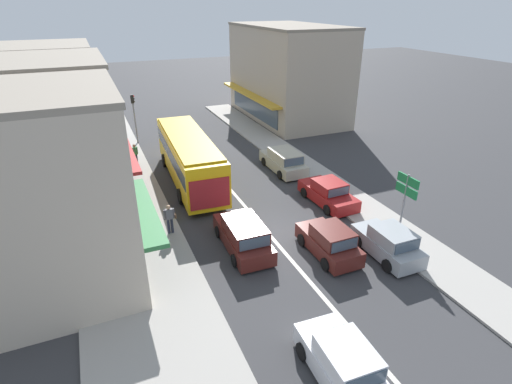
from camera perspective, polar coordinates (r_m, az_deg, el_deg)
name	(u,v)px	position (r m, az deg, el deg)	size (l,w,h in m)	color
ground_plane	(271,236)	(21.02, 2.13, -6.35)	(140.00, 140.00, 0.00)	#353538
lane_centre_line	(243,204)	(24.21, -1.89, -1.70)	(0.20, 28.00, 0.01)	silver
sidewalk_left	(123,209)	(24.70, -18.51, -2.37)	(5.20, 44.00, 0.14)	#A39E96
kerb_right	(315,175)	(28.33, 8.36, 2.42)	(2.80, 44.00, 0.12)	#A39E96
shopfront_corner_near	(35,196)	(18.02, -28.98, -0.56)	(8.12, 7.21, 8.34)	beige
shopfront_mid_block	(44,137)	(25.48, -27.98, 6.92)	(8.39, 7.99, 8.45)	beige
shopfront_far_end	(49,106)	(32.98, -27.42, 10.81)	(7.61, 7.27, 8.46)	beige
building_right_far	(287,73)	(42.03, 4.51, 16.60)	(8.42, 13.77, 9.01)	#B2A38E
city_bus	(189,156)	(26.80, -9.53, 5.14)	(3.11, 10.96, 3.23)	yellow
hatchback_adjacent_lane_lead	(329,242)	(19.59, 10.44, -7.00)	(1.82, 3.70, 1.54)	#561E19
hatchback_queue_gap_filler	(342,363)	(14.13, 12.25, -22.80)	(1.95, 3.77, 1.54)	silver
wagon_queue_far_back	(243,235)	(19.68, -1.81, -6.22)	(2.04, 4.55, 1.58)	#561E19
parked_hatchback_kerb_front	(388,243)	(20.18, 18.38, -6.95)	(1.85, 3.72, 1.54)	#9EA3A8
parked_sedan_kerb_second	(328,193)	(24.41, 10.26, -0.16)	(2.01, 4.26, 1.47)	maroon
parked_wagon_kerb_third	(284,161)	(28.70, 3.98, 4.43)	(1.96, 4.51, 1.58)	#B7B29E
traffic_light_downstreet	(134,111)	(35.12, -17.05, 10.99)	(0.32, 0.24, 4.20)	gray
directional_road_sign	(406,191)	(20.87, 20.66, 0.07)	(0.10, 1.40, 3.60)	gray
pedestrian_with_handbag_near	(170,217)	(21.06, -12.23, -3.54)	(0.65, 0.28, 1.63)	#232838
pedestrian_browsing_midblock	(135,154)	(30.47, -16.88, 5.29)	(0.45, 0.41, 1.63)	#232838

